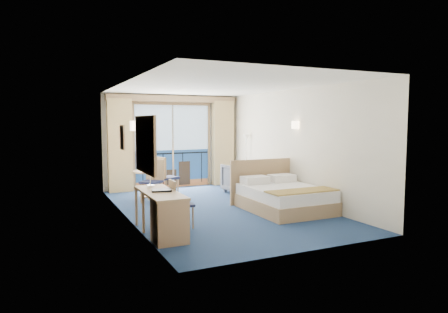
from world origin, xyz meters
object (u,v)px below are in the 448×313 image
floor_lamp (246,147)px  desk (167,216)px  bed (283,197)px  round_table (147,177)px  table_chair_b (153,178)px  armchair (242,178)px  desk_chair (178,201)px  nightstand (269,186)px  table_chair_a (165,175)px

floor_lamp → desk: bearing=-131.8°
bed → floor_lamp: bearing=77.3°
bed → round_table: 3.62m
table_chair_b → armchair: bearing=47.3°
desk_chair → round_table: bearing=-2.9°
armchair → table_chair_b: (-2.48, -0.14, 0.18)m
armchair → nightstand: bearing=107.6°
floor_lamp → desk_chair: bearing=-133.6°
desk → desk_chair: (0.41, 0.67, 0.09)m
desk → table_chair_a: size_ratio=1.52×
floor_lamp → table_chair_a: (-2.56, -0.39, -0.60)m
floor_lamp → desk_chair: (-3.19, -3.35, -0.69)m
bed → table_chair_b: bearing=137.5°
bed → round_table: bed is taller
nightstand → round_table: round_table is taller
nightstand → table_chair_b: (-2.85, 0.66, 0.29)m
desk → table_chair_b: size_ratio=1.55×
bed → table_chair_b: bed is taller
bed → table_chair_b: (-2.31, 2.12, 0.28)m
armchair → floor_lamp: (0.49, 0.65, 0.79)m
round_table → floor_lamp: bearing=2.2°
armchair → round_table: size_ratio=1.17×
table_chair_a → table_chair_b: table_chair_a is taller
bed → armchair: (0.17, 2.26, 0.11)m
bed → table_chair_a: bed is taller
desk → round_table: (0.66, 3.91, 0.10)m
desk → desk_chair: 0.79m
nightstand → desk_chair: desk_chair is taller
floor_lamp → round_table: floor_lamp is taller
desk → table_chair_b: table_chair_b is taller
round_table → table_chair_b: 0.68m
table_chair_b → floor_lamp: bearing=59.0°
bed → floor_lamp: (0.66, 2.91, 0.90)m
round_table → table_chair_b: table_chair_b is taller
round_table → table_chair_b: (-0.03, -0.68, 0.07)m
floor_lamp → table_chair_b: floor_lamp is taller
desk_chair → armchair: bearing=-43.5°
nightstand → desk_chair: (-3.07, -1.90, 0.21)m
nightstand → round_table: (-2.82, 1.34, 0.22)m
desk → table_chair_a: 3.78m
bed → desk: bearing=-159.4°
bed → nightstand: 1.56m
armchair → round_table: 2.51m
desk → nightstand: bearing=36.4°
bed → round_table: size_ratio=2.64×
floor_lamp → nightstand: bearing=-94.6°
armchair → table_chair_a: bearing=-14.4°
floor_lamp → table_chair_b: (-2.97, -0.79, -0.61)m
table_chair_a → nightstand: bearing=-130.6°
desk → armchair: bearing=47.3°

